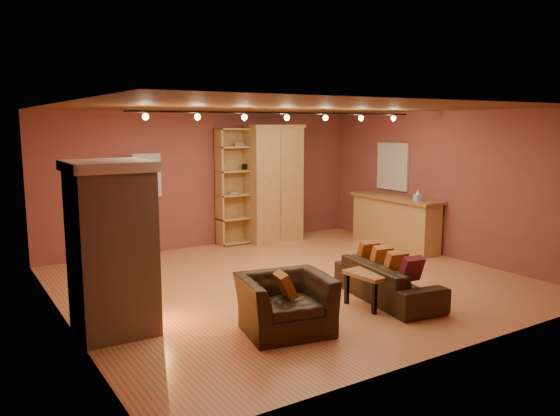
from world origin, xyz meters
TOP-DOWN VIEW (x-y plane):
  - floor at (0.00, 0.00)m, footprint 7.00×7.00m
  - ceiling at (0.00, 0.00)m, footprint 7.00×7.00m
  - back_wall at (0.00, 3.25)m, footprint 7.00×0.02m
  - left_wall at (-3.50, 0.00)m, footprint 0.02×6.50m
  - right_wall at (3.50, 0.00)m, footprint 0.02×6.50m
  - fireplace at (-3.04, -0.60)m, footprint 1.01×0.98m
  - back_window at (-1.30, 3.23)m, footprint 0.56×0.04m
  - bookcase at (0.65, 3.12)m, footprint 1.01×0.39m
  - armoire at (1.41, 2.93)m, footprint 1.24×0.70m
  - bar_counter at (3.20, 1.00)m, footprint 0.60×2.22m
  - tissue_box at (3.15, 0.35)m, footprint 0.15×0.15m
  - right_window at (3.47, 1.40)m, footprint 0.05×0.90m
  - loveseat at (0.69, -1.47)m, footprint 0.84×1.95m
  - armchair at (-1.26, -1.71)m, footprint 1.19×0.89m
  - coffee_table at (0.34, -1.56)m, footprint 0.69×0.69m
  - track_rail at (0.00, 0.20)m, footprint 5.20×0.09m

SIDE VIEW (x-z plane):
  - floor at x=0.00m, z-range 0.00..0.00m
  - loveseat at x=0.69m, z-range -0.01..0.77m
  - coffee_table at x=0.34m, z-range 0.17..0.67m
  - armchair at x=-1.26m, z-range 0.00..0.95m
  - bar_counter at x=3.20m, z-range 0.01..1.07m
  - fireplace at x=-3.04m, z-range 0.00..2.12m
  - tissue_box at x=3.15m, z-range 1.04..1.27m
  - bookcase at x=0.65m, z-range 0.02..2.48m
  - armoire at x=1.41m, z-range 0.00..2.53m
  - back_wall at x=0.00m, z-range 0.00..2.80m
  - left_wall at x=-3.50m, z-range 0.00..2.80m
  - right_wall at x=3.50m, z-range 0.00..2.80m
  - back_window at x=-1.30m, z-range 1.12..1.98m
  - right_window at x=3.47m, z-range 1.15..2.15m
  - track_rail at x=0.00m, z-range 2.62..2.75m
  - ceiling at x=0.00m, z-range 2.80..2.80m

